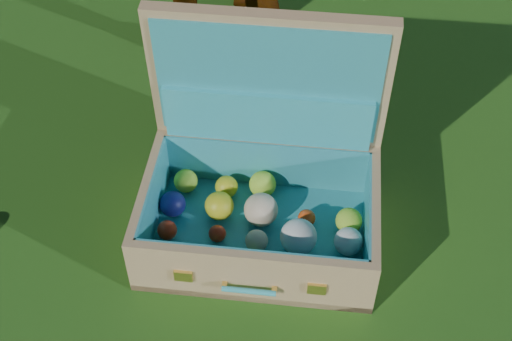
{
  "coord_description": "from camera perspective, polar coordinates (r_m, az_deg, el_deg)",
  "views": [
    {
      "loc": [
        0.05,
        -1.07,
        1.36
      ],
      "look_at": [
        0.17,
        0.06,
        0.16
      ],
      "focal_mm": 50.0,
      "sensor_mm": 36.0,
      "label": 1
    }
  ],
  "objects": [
    {
      "name": "ground",
      "position": [
        1.73,
        -5.3,
        -5.5
      ],
      "size": [
        60.0,
        60.0,
        0.0
      ],
      "primitive_type": "plane",
      "color": "#215114",
      "rests_on": "ground"
    },
    {
      "name": "suitcase",
      "position": [
        1.65,
        0.49,
        -0.61
      ],
      "size": [
        0.61,
        0.5,
        0.53
      ],
      "rotation": [
        0.0,
        0.0,
        -0.22
      ],
      "color": "tan",
      "rests_on": "ground"
    }
  ]
}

